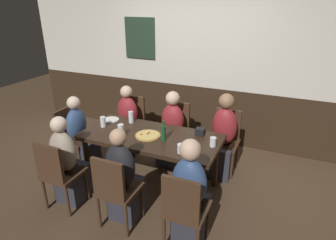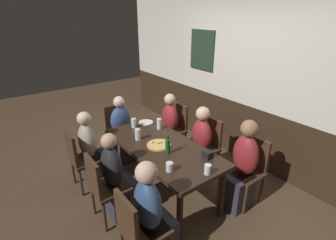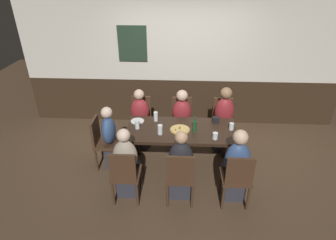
% 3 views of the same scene
% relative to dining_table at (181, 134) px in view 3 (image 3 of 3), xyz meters
% --- Properties ---
extents(ground_plane, '(12.00, 12.00, 0.00)m').
position_rel_dining_table_xyz_m(ground_plane, '(0.00, 0.00, -0.66)').
color(ground_plane, '#4C3826').
extents(wall_back, '(6.40, 0.13, 2.60)m').
position_rel_dining_table_xyz_m(wall_back, '(-0.01, 1.65, 0.65)').
color(wall_back, '#332316').
rests_on(wall_back, ground_plane).
extents(dining_table, '(1.73, 0.81, 0.74)m').
position_rel_dining_table_xyz_m(dining_table, '(0.00, 0.00, 0.00)').
color(dining_table, black).
rests_on(dining_table, ground_plane).
extents(chair_right_near, '(0.40, 0.40, 0.88)m').
position_rel_dining_table_xyz_m(chair_right_near, '(0.76, -0.82, -0.16)').
color(chair_right_near, '#422B1C').
rests_on(chair_right_near, ground_plane).
extents(chair_right_far, '(0.40, 0.40, 0.88)m').
position_rel_dining_table_xyz_m(chair_right_far, '(0.76, 0.82, -0.16)').
color(chair_right_far, '#422B1C').
rests_on(chair_right_far, ground_plane).
extents(chair_left_near, '(0.40, 0.40, 0.88)m').
position_rel_dining_table_xyz_m(chair_left_near, '(-0.76, -0.82, -0.16)').
color(chair_left_near, '#422B1C').
rests_on(chair_left_near, ground_plane).
extents(chair_head_west, '(0.40, 0.40, 0.88)m').
position_rel_dining_table_xyz_m(chair_head_west, '(-1.28, 0.00, -0.16)').
color(chair_head_west, '#422B1C').
rests_on(chair_head_west, ground_plane).
extents(chair_left_far, '(0.40, 0.40, 0.88)m').
position_rel_dining_table_xyz_m(chair_left_far, '(-0.76, 0.82, -0.16)').
color(chair_left_far, '#422B1C').
rests_on(chair_left_far, ground_plane).
extents(chair_mid_near, '(0.40, 0.40, 0.88)m').
position_rel_dining_table_xyz_m(chair_mid_near, '(0.00, -0.82, -0.16)').
color(chair_mid_near, '#422B1C').
rests_on(chair_mid_near, ground_plane).
extents(chair_mid_far, '(0.40, 0.40, 0.88)m').
position_rel_dining_table_xyz_m(chair_mid_far, '(0.00, 0.82, -0.16)').
color(chair_mid_far, '#422B1C').
rests_on(chair_mid_far, ground_plane).
extents(person_right_near, '(0.34, 0.37, 1.16)m').
position_rel_dining_table_xyz_m(person_right_near, '(0.76, -0.66, -0.17)').
color(person_right_near, '#2D2D38').
rests_on(person_right_near, ground_plane).
extents(person_right_far, '(0.34, 0.37, 1.17)m').
position_rel_dining_table_xyz_m(person_right_far, '(0.76, 0.66, -0.16)').
color(person_right_far, '#2D2D38').
rests_on(person_right_far, ground_plane).
extents(person_left_near, '(0.34, 0.37, 1.13)m').
position_rel_dining_table_xyz_m(person_left_near, '(-0.76, -0.66, -0.18)').
color(person_left_near, '#2D2D38').
rests_on(person_left_near, ground_plane).
extents(person_head_west, '(0.37, 0.34, 1.09)m').
position_rel_dining_table_xyz_m(person_head_west, '(-1.12, 0.00, -0.20)').
color(person_head_west, '#2D2D38').
rests_on(person_head_west, ground_plane).
extents(person_left_far, '(0.34, 0.37, 1.10)m').
position_rel_dining_table_xyz_m(person_left_far, '(-0.76, 0.66, -0.19)').
color(person_left_far, '#2D2D38').
rests_on(person_left_far, ground_plane).
extents(person_mid_near, '(0.34, 0.37, 1.12)m').
position_rel_dining_table_xyz_m(person_mid_near, '(0.00, -0.66, -0.19)').
color(person_mid_near, '#2D2D38').
rests_on(person_mid_near, ground_plane).
extents(person_mid_far, '(0.34, 0.37, 1.11)m').
position_rel_dining_table_xyz_m(person_mid_far, '(-0.00, 0.66, -0.19)').
color(person_mid_far, '#2D2D38').
rests_on(person_mid_far, ground_plane).
extents(pizza, '(0.31, 0.31, 0.03)m').
position_rel_dining_table_xyz_m(pizza, '(-0.02, -0.03, 0.10)').
color(pizza, tan).
rests_on(pizza, dining_table).
extents(beer_glass_half, '(0.08, 0.08, 0.15)m').
position_rel_dining_table_xyz_m(beer_glass_half, '(-0.32, -0.16, 0.15)').
color(beer_glass_half, silver).
rests_on(beer_glass_half, dining_table).
extents(beer_glass_tall, '(0.07, 0.07, 0.14)m').
position_rel_dining_table_xyz_m(beer_glass_tall, '(-0.69, -0.01, 0.15)').
color(beer_glass_tall, silver).
rests_on(beer_glass_tall, dining_table).
extents(highball_clear, '(0.07, 0.07, 0.11)m').
position_rel_dining_table_xyz_m(highball_clear, '(0.78, 0.03, 0.13)').
color(highball_clear, silver).
rests_on(highball_clear, dining_table).
extents(pint_glass_pale, '(0.07, 0.07, 0.16)m').
position_rel_dining_table_xyz_m(pint_glass_pale, '(-0.43, 0.26, 0.16)').
color(pint_glass_pale, silver).
rests_on(pint_glass_pale, dining_table).
extents(tumbler_water, '(0.08, 0.08, 0.10)m').
position_rel_dining_table_xyz_m(tumbler_water, '(0.50, -0.26, 0.13)').
color(tumbler_water, silver).
rests_on(tumbler_water, dining_table).
extents(beer_bottle_green, '(0.06, 0.06, 0.25)m').
position_rel_dining_table_xyz_m(beer_bottle_green, '(0.20, -0.06, 0.18)').
color(beer_bottle_green, '#194723').
rests_on(beer_bottle_green, dining_table).
extents(plate_white_large, '(0.22, 0.22, 0.01)m').
position_rel_dining_table_xyz_m(plate_white_large, '(-0.73, 0.21, 0.09)').
color(plate_white_large, white).
rests_on(plate_white_large, dining_table).
extents(condiment_caddy, '(0.11, 0.09, 0.09)m').
position_rel_dining_table_xyz_m(condiment_caddy, '(0.56, 0.25, 0.13)').
color(condiment_caddy, black).
rests_on(condiment_caddy, dining_table).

